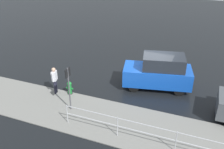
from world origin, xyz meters
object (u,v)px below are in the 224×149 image
(sign_post, at_px, (69,83))
(pedestrian, at_px, (55,78))
(fire_hydrant, at_px, (70,88))
(moving_hatchback, at_px, (159,72))

(sign_post, bearing_deg, pedestrian, -34.67)
(fire_hydrant, height_order, pedestrian, pedestrian)
(fire_hydrant, distance_m, pedestrian, 1.00)
(fire_hydrant, bearing_deg, moving_hatchback, -149.84)
(moving_hatchback, bearing_deg, fire_hydrant, 30.16)
(fire_hydrant, xyz_separation_m, pedestrian, (0.80, 0.20, 0.56))
(moving_hatchback, relative_size, fire_hydrant, 5.21)
(pedestrian, height_order, sign_post, sign_post)
(moving_hatchback, distance_m, pedestrian, 5.99)
(moving_hatchback, height_order, pedestrian, moving_hatchback)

